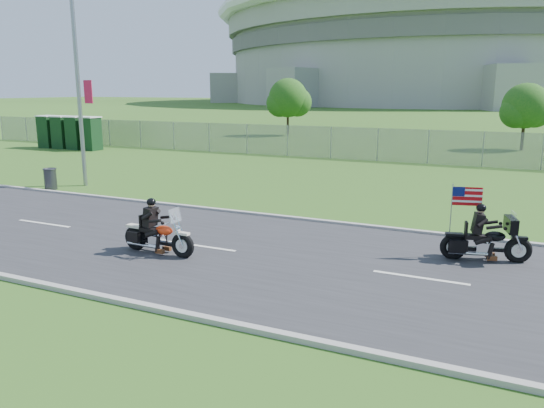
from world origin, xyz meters
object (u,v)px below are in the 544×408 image
at_px(porta_toilet_b, 76,133).
at_px(trash_can, 50,179).
at_px(porta_toilet_a, 91,134).
at_px(porta_toilet_c, 62,133).
at_px(motorcycle_lead, 157,237).
at_px(streetlight, 80,58).
at_px(motorcycle_follow, 486,242).
at_px(porta_toilet_d, 48,132).

distance_m(porta_toilet_b, trash_can, 16.38).
xyz_separation_m(porta_toilet_a, trash_can, (9.32, -12.36, -0.70)).
height_order(porta_toilet_c, trash_can, porta_toilet_c).
relative_size(porta_toilet_a, motorcycle_lead, 1.01).
bearing_deg(streetlight, porta_toilet_a, 132.91).
relative_size(motorcycle_follow, trash_can, 2.45).
xyz_separation_m(streetlight, porta_toilet_c, (-12.82, 10.78, -4.49)).
xyz_separation_m(streetlight, motorcycle_lead, (9.27, -7.22, -5.15)).
bearing_deg(motorcycle_follow, porta_toilet_d, 140.30).
distance_m(porta_toilet_d, motorcycle_follow, 34.84).
bearing_deg(porta_toilet_d, porta_toilet_a, 0.00).
bearing_deg(porta_toilet_a, porta_toilet_b, 180.00).
height_order(streetlight, porta_toilet_b, streetlight).
bearing_deg(motorcycle_lead, porta_toilet_b, 140.99).
relative_size(porta_toilet_b, motorcycle_follow, 1.04).
xyz_separation_m(porta_toilet_c, trash_can, (12.12, -12.36, -0.70)).
height_order(streetlight, porta_toilet_c, streetlight).
relative_size(motorcycle_lead, trash_can, 2.50).
bearing_deg(porta_toilet_c, motorcycle_lead, -39.17).
distance_m(porta_toilet_b, motorcycle_lead, 27.43).
bearing_deg(porta_toilet_d, porta_toilet_b, 0.00).
distance_m(streetlight, porta_toilet_b, 16.33).
bearing_deg(porta_toilet_b, motorcycle_follow, -27.60).
bearing_deg(motorcycle_follow, streetlight, 152.08).
bearing_deg(porta_toilet_c, trash_can, -45.56).
bearing_deg(motorcycle_lead, streetlight, 144.10).
height_order(porta_toilet_a, trash_can, porta_toilet_a).
relative_size(porta_toilet_c, motorcycle_lead, 1.01).
bearing_deg(porta_toilet_d, motorcycle_lead, -37.46).
height_order(motorcycle_lead, trash_can, motorcycle_lead).
relative_size(streetlight, trash_can, 11.01).
bearing_deg(trash_can, porta_toilet_c, 134.44).
xyz_separation_m(porta_toilet_a, motorcycle_lead, (19.29, -18.00, -0.66)).
bearing_deg(porta_toilet_d, motorcycle_follow, -25.46).
bearing_deg(porta_toilet_b, streetlight, -43.35).
distance_m(streetlight, trash_can, 5.47).
bearing_deg(streetlight, motorcycle_lead, -37.91).
xyz_separation_m(motorcycle_lead, motorcycle_follow, (7.96, 3.02, 0.03)).
bearing_deg(porta_toilet_a, streetlight, -47.09).
height_order(streetlight, motorcycle_follow, streetlight).
height_order(streetlight, motorcycle_lead, streetlight).
xyz_separation_m(porta_toilet_d, trash_can, (13.52, -12.36, -0.70)).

